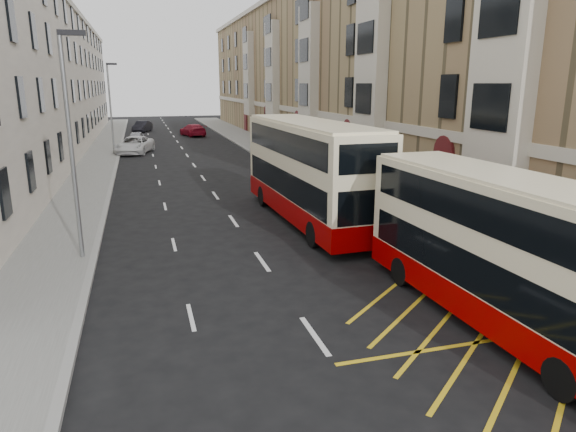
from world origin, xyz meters
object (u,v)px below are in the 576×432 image
object	(u,v)px
street_lamp_near	(71,135)
double_decker_rear	(309,172)
white_van	(135,145)
car_dark	(142,126)
pedestrian_far	(495,257)
double_decker_front	(503,251)
car_silver	(136,138)
car_red	(193,130)
street_lamp_far	(111,104)

from	to	relation	value
street_lamp_near	double_decker_rear	xyz separation A→B (m)	(9.81, 2.93, -2.23)
street_lamp_near	white_van	world-z (taller)	street_lamp_near
double_decker_rear	car_dark	xyz separation A→B (m)	(-7.08, 50.54, -1.68)
pedestrian_far	double_decker_front	bearing A→B (deg)	78.02
double_decker_front	car_dark	xyz separation A→B (m)	(-8.62, 62.19, -1.36)
car_silver	car_red	bearing A→B (deg)	54.20
car_red	double_decker_rear	bearing A→B (deg)	77.95
car_dark	street_lamp_far	bearing A→B (deg)	-78.24
double_decker_front	car_red	bearing A→B (deg)	91.06
street_lamp_near	car_silver	world-z (taller)	street_lamp_near
street_lamp_near	car_dark	size ratio (longest dim) A/B	1.80
street_lamp_far	car_dark	size ratio (longest dim) A/B	1.80
street_lamp_far	pedestrian_far	bearing A→B (deg)	-70.46
street_lamp_far	car_dark	distance (m)	23.95
car_dark	car_red	distance (m)	9.69
pedestrian_far	car_red	bearing A→B (deg)	-62.02
white_van	car_red	xyz separation A→B (m)	(6.95, 15.12, -0.04)
double_decker_rear	car_silver	size ratio (longest dim) A/B	3.02
white_van	car_red	world-z (taller)	white_van
double_decker_front	double_decker_rear	world-z (taller)	double_decker_rear
white_van	car_silver	world-z (taller)	white_van
white_van	car_red	size ratio (longest dim) A/B	1.10
pedestrian_far	car_silver	bearing A→B (deg)	-52.80
street_lamp_near	double_decker_front	bearing A→B (deg)	-37.54
double_decker_front	car_silver	xyz separation A→B (m)	(-9.47, 47.25, -1.42)
double_decker_front	double_decker_rear	bearing A→B (deg)	95.86
car_silver	car_red	distance (m)	10.04
double_decker_rear	car_dark	size ratio (longest dim) A/B	2.69
street_lamp_far	car_silver	world-z (taller)	street_lamp_far
double_decker_rear	car_red	xyz separation A→B (m)	(-1.07, 42.94, -1.66)
white_van	car_dark	bearing A→B (deg)	102.90
street_lamp_far	car_silver	bearing A→B (deg)	77.55
double_decker_front	car_red	world-z (taller)	double_decker_front
street_lamp_far	car_dark	bearing A→B (deg)	83.36
white_van	car_dark	xyz separation A→B (m)	(0.95, 22.72, -0.06)
street_lamp_near	double_decker_front	distance (m)	14.54
car_dark	double_decker_front	bearing A→B (deg)	-63.71
street_lamp_near	pedestrian_far	distance (m)	14.92
double_decker_front	car_dark	bearing A→B (deg)	96.20
pedestrian_far	car_dark	size ratio (longest dim) A/B	0.40
pedestrian_far	white_van	bearing A→B (deg)	-49.92
car_silver	car_dark	bearing A→B (deg)	93.98
pedestrian_far	car_dark	xyz separation A→B (m)	(-10.21, 59.94, -0.30)
car_silver	street_lamp_near	bearing A→B (deg)	-85.56
car_silver	pedestrian_far	bearing A→B (deg)	-68.95
double_decker_rear	car_silver	bearing A→B (deg)	100.38
double_decker_front	car_silver	bearing A→B (deg)	99.65
street_lamp_far	double_decker_rear	bearing A→B (deg)	-70.08
car_dark	street_lamp_near	bearing A→B (deg)	-74.53
street_lamp_near	street_lamp_far	distance (m)	30.00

